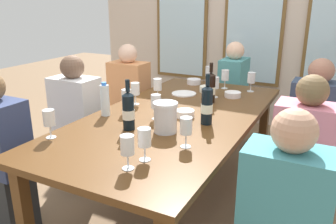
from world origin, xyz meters
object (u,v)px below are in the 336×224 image
tasting_bowl_1 (185,114)px  wine_glass_1 (144,138)px  water_bottle (105,100)px  wine_glass_10 (251,78)px  metal_pitcher (165,117)px  seated_person_2 (130,101)px  wine_bottle_2 (128,111)px  tasting_bowl_0 (207,89)px  seated_person_4 (1,159)px  wine_glass_3 (126,97)px  wine_bottle_0 (207,105)px  wine_bottle_1 (210,88)px  tasting_bowl_2 (233,95)px  seated_person_1 (302,165)px  seated_person_3 (313,131)px  wine_glass_8 (215,84)px  wine_glass_9 (156,103)px  seated_person_6 (233,96)px  wine_glass_5 (225,76)px  wine_glass_6 (158,85)px  seated_person_0 (77,125)px  wine_glass_7 (209,72)px  wine_glass_4 (49,118)px  white_plate_0 (184,94)px  wine_glass_0 (186,127)px  tasting_bowl_3 (194,81)px  wine_glass_11 (135,90)px  wine_glass_2 (127,146)px

tasting_bowl_1 → wine_glass_1: (0.10, -0.71, 0.10)m
water_bottle → wine_glass_10: water_bottle is taller
metal_pitcher → seated_person_2: seated_person_2 is taller
wine_bottle_2 → tasting_bowl_0: 1.10m
seated_person_4 → wine_glass_3: bearing=50.0°
wine_bottle_0 → wine_bottle_1: 0.50m
wine_bottle_2 → wine_glass_1: wine_bottle_2 is taller
wine_glass_1 → wine_bottle_1: bearing=93.5°
tasting_bowl_2 → seated_person_1: (0.65, -0.61, -0.24)m
tasting_bowl_0 → wine_glass_3: (-0.31, -0.81, 0.09)m
seated_person_3 → wine_glass_8: bearing=-170.5°
wine_bottle_1 → wine_glass_1: bearing=-86.5°
wine_glass_9 → seated_person_6: size_ratio=0.16×
wine_glass_5 → wine_bottle_1: bearing=-85.3°
wine_glass_3 → water_bottle: bearing=-129.9°
tasting_bowl_2 → wine_glass_10: size_ratio=0.78×
tasting_bowl_1 → wine_glass_10: 0.94m
wine_glass_10 → wine_glass_6: bearing=-135.8°
tasting_bowl_2 → wine_glass_10: bearing=70.7°
wine_glass_9 → seated_person_0: bearing=173.2°
wine_glass_3 → wine_glass_7: bearing=79.2°
wine_glass_1 → wine_bottle_2: bearing=133.5°
wine_glass_4 → wine_glass_5: 1.71m
wine_glass_7 → wine_glass_10: same height
wine_glass_1 → wine_glass_5: (-0.11, 1.62, 0.00)m
wine_bottle_2 → wine_glass_10: (0.45, 1.29, -0.00)m
white_plate_0 → wine_glass_0: wine_glass_0 is taller
wine_bottle_2 → wine_glass_3: 0.34m
wine_glass_10 → seated_person_0: size_ratio=0.16×
seated_person_4 → wine_glass_4: bearing=7.5°
wine_glass_10 → seated_person_4: bearing=-125.7°
seated_person_0 → seated_person_3: size_ratio=1.00×
tasting_bowl_3 → wine_glass_8: (0.34, -0.36, 0.09)m
wine_bottle_0 → wine_glass_6: (-0.57, 0.37, -0.01)m
wine_glass_9 → seated_person_6: 1.62m
tasting_bowl_1 → seated_person_3: seated_person_3 is taller
water_bottle → wine_glass_8: bearing=56.6°
wine_glass_6 → wine_glass_11: 0.22m
wine_glass_3 → wine_glass_9: 0.26m
tasting_bowl_1 → wine_glass_10: wine_glass_10 is taller
wine_glass_4 → wine_glass_7: size_ratio=1.00×
wine_glass_2 → seated_person_6: 2.31m
wine_glass_3 → seated_person_2: bearing=122.7°
tasting_bowl_2 → tasting_bowl_3: (-0.48, 0.28, 0.00)m
wine_bottle_0 → water_bottle: size_ratio=1.40×
wine_bottle_0 → tasting_bowl_2: size_ratio=2.46×
wine_bottle_1 → seated_person_3: (0.77, 0.29, -0.34)m
wine_bottle_1 → seated_person_2: 1.11m
wine_glass_2 → seated_person_1: size_ratio=0.16×
wine_glass_8 → seated_person_1: 1.00m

